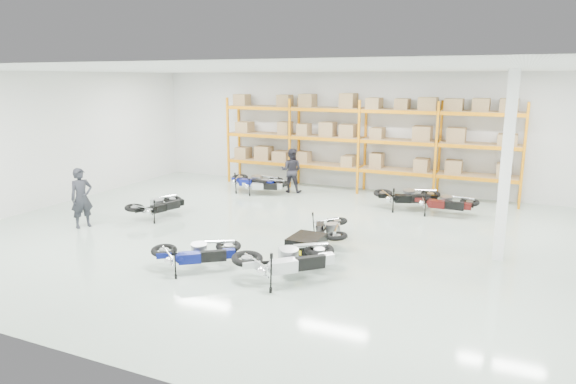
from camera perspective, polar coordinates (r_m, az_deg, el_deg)
The scene contains 14 objects.
room at distance 13.61m, azimuth 0.56°, elevation 3.96°, with size 18.00×18.00×18.00m.
pallet_rack at distance 19.63m, azimuth 8.25°, elevation 6.52°, with size 11.28×0.98×3.62m.
structural_column at distance 12.97m, azimuth 23.06°, elevation 2.52°, with size 0.25×0.25×4.50m, color white.
moto_blue_centre at distance 11.85m, azimuth -10.09°, elevation -6.08°, with size 0.78×1.76×1.08m, color #080F51, non-canonical shape.
moto_silver_left at distance 11.07m, azimuth -0.02°, elevation -6.81°, with size 0.89×2.01×1.23m, color #B8BAC0, non-canonical shape.
moto_black_far_left at distance 16.45m, azimuth -14.26°, elevation -1.05°, with size 0.76×1.71×1.04m, color black, non-canonical shape.
moto_touring_right at distance 13.58m, azimuth 4.65°, elevation -3.67°, with size 0.72×1.63×0.99m, color black, non-canonical shape.
trailer at distance 12.20m, azimuth 2.07°, elevation -6.16°, with size 0.80×1.53×0.64m.
moto_back_a at distance 19.54m, azimuth -3.75°, elevation 1.60°, with size 0.84×1.88×1.15m, color navy, non-canonical shape.
moto_back_b at distance 19.21m, azimuth -2.74°, elevation 1.14°, with size 0.70×1.58×0.96m, color #B8BFC3, non-canonical shape.
moto_back_c at distance 17.45m, azimuth 13.17°, elevation -0.03°, with size 0.84×1.90×1.16m, color black, non-canonical shape.
moto_back_d at distance 17.02m, azimuth 16.99°, elevation -0.69°, with size 0.79×1.78×1.09m, color #470F0E, non-canonical shape.
person_left at distance 16.06m, azimuth -21.96°, elevation -0.61°, with size 0.64×0.42×1.76m, color #22232A.
person_back at distance 19.53m, azimuth 0.38°, elevation 2.41°, with size 0.82×0.64×1.68m, color black.
Camera 1 is at (5.44, -12.30, 4.29)m, focal length 32.00 mm.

